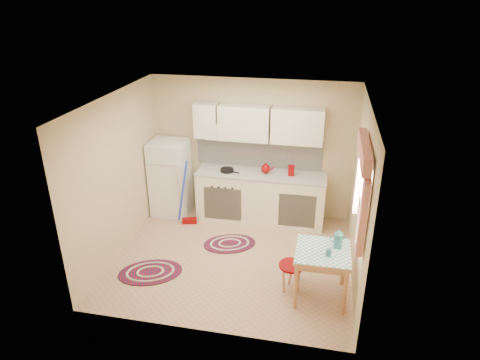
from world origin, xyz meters
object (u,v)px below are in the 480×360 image
Objects in this scene: base_cabinets at (261,198)px; stool at (291,277)px; table at (321,274)px; fridge at (170,178)px.

stool is at bearing -68.98° from base_cabinets.
table is (1.13, -1.94, -0.08)m from base_cabinets.
table is 1.71× the size of stool.
fridge is 0.62× the size of base_cabinets.
base_cabinets is (1.67, 0.05, -0.26)m from fridge.
fridge is 3.33× the size of stool.
stool is at bearing -37.60° from fridge.
fridge is 3.06m from stool.
stool is (-0.40, 0.05, -0.15)m from table.
base_cabinets reaches higher than table.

